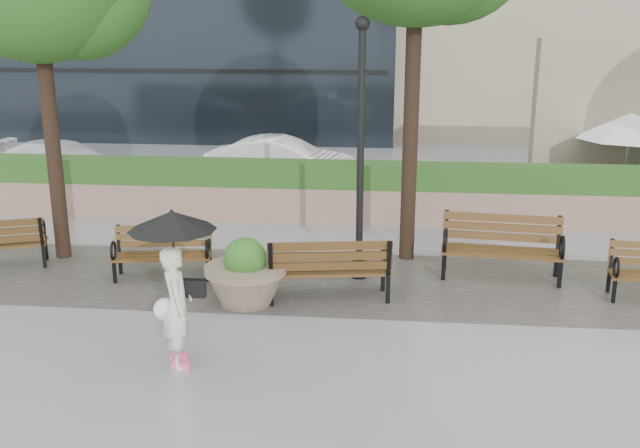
# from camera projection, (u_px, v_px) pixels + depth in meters

# --- Properties ---
(ground) EXTENTS (100.00, 100.00, 0.00)m
(ground) POSITION_uv_depth(u_px,v_px,m) (317.00, 360.00, 9.53)
(ground) COLOR gray
(ground) RESTS_ON ground
(cobble_strip) EXTENTS (28.00, 3.20, 0.01)m
(cobble_strip) POSITION_uv_depth(u_px,v_px,m) (335.00, 281.00, 12.40)
(cobble_strip) COLOR #383330
(cobble_strip) RESTS_ON ground
(hedge_wall) EXTENTS (24.00, 0.80, 1.35)m
(hedge_wall) POSITION_uv_depth(u_px,v_px,m) (349.00, 193.00, 16.05)
(hedge_wall) COLOR #967161
(hedge_wall) RESTS_ON ground
(asphalt_street) EXTENTS (40.00, 7.00, 0.00)m
(asphalt_street) POSITION_uv_depth(u_px,v_px,m) (357.00, 183.00, 20.06)
(asphalt_street) COLOR black
(asphalt_street) RESTS_ON ground
(bench_1) EXTENTS (1.76, 0.92, 0.90)m
(bench_1) POSITION_uv_depth(u_px,v_px,m) (163.00, 263.00, 12.52)
(bench_1) COLOR #553818
(bench_1) RESTS_ON ground
(bench_2) EXTENTS (2.06, 1.08, 1.05)m
(bench_2) POSITION_uv_depth(u_px,v_px,m) (329.00, 281.00, 11.55)
(bench_2) COLOR #553818
(bench_2) RESTS_ON ground
(bench_3) EXTENTS (2.12, 1.02, 1.10)m
(bench_3) POSITION_uv_depth(u_px,v_px,m) (501.00, 261.00, 12.48)
(bench_3) COLOR #553818
(bench_3) RESTS_ON ground
(planter_left) EXTENTS (1.31, 1.31, 1.10)m
(planter_left) POSITION_uv_depth(u_px,v_px,m) (246.00, 278.00, 11.33)
(planter_left) COLOR #7F6B56
(planter_left) RESTS_ON ground
(lamppost) EXTENTS (0.28, 0.28, 4.46)m
(lamppost) POSITION_uv_depth(u_px,v_px,m) (360.00, 168.00, 12.08)
(lamppost) COLOR black
(lamppost) RESTS_ON ground
(patio_umb_white) EXTENTS (2.50, 2.50, 2.30)m
(patio_umb_white) POSITION_uv_depth(u_px,v_px,m) (631.00, 127.00, 16.82)
(patio_umb_white) COLOR black
(patio_umb_white) RESTS_ON ground
(car_left) EXTENTS (4.44, 2.16, 1.25)m
(car_left) POSITION_uv_depth(u_px,v_px,m) (64.00, 164.00, 19.52)
(car_left) COLOR white
(car_left) RESTS_ON ground
(car_right) EXTENTS (4.20, 1.81, 1.34)m
(car_right) POSITION_uv_depth(u_px,v_px,m) (282.00, 162.00, 19.55)
(car_right) COLOR white
(car_right) RESTS_ON ground
(pedestrian) EXTENTS (1.12, 1.12, 2.07)m
(pedestrian) POSITION_uv_depth(u_px,v_px,m) (175.00, 273.00, 9.09)
(pedestrian) COLOR #ECE2C6
(pedestrian) RESTS_ON ground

